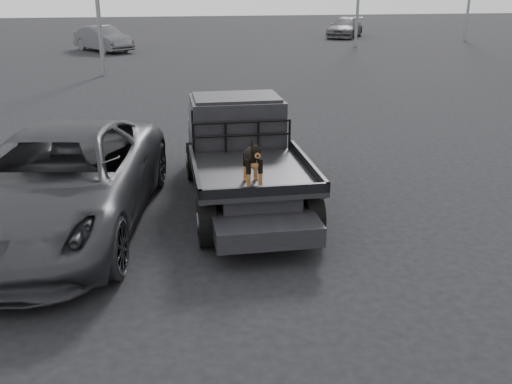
{
  "coord_description": "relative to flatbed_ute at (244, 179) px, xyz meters",
  "views": [
    {
      "loc": [
        -1.95,
        -7.3,
        3.87
      ],
      "look_at": [
        -0.75,
        -0.14,
        1.16
      ],
      "focal_mm": 40.0,
      "sensor_mm": 36.0,
      "label": 1
    }
  ],
  "objects": [
    {
      "name": "distant_car_a",
      "position": [
        -4.48,
        24.76,
        0.24
      ],
      "size": [
        3.68,
        4.32,
        1.4
      ],
      "primitive_type": "imported",
      "rotation": [
        0.0,
        0.0,
        0.62
      ],
      "color": "#49484E",
      "rests_on": "ground"
    },
    {
      "name": "parked_suv",
      "position": [
        -3.1,
        -0.69,
        0.36
      ],
      "size": [
        3.6,
        6.22,
        1.63
      ],
      "primitive_type": "imported",
      "rotation": [
        0.0,
        0.0,
        -0.16
      ],
      "color": "#2F2F34",
      "rests_on": "ground"
    },
    {
      "name": "flatbed_ute",
      "position": [
        0.0,
        0.0,
        0.0
      ],
      "size": [
        2.0,
        5.4,
        0.92
      ],
      "primitive_type": null,
      "color": "black",
      "rests_on": "ground"
    },
    {
      "name": "headache_rack",
      "position": [
        0.0,
        0.2,
        0.74
      ],
      "size": [
        1.8,
        0.08,
        0.55
      ],
      "primitive_type": null,
      "color": "black",
      "rests_on": "flatbed_ute"
    },
    {
      "name": "ground",
      "position": [
        0.54,
        -2.42,
        -0.46
      ],
      "size": [
        120.0,
        120.0,
        0.0
      ],
      "primitive_type": "plane",
      "color": "black",
      "rests_on": "ground"
    },
    {
      "name": "distant_car_b",
      "position": [
        11.78,
        30.62,
        0.21
      ],
      "size": [
        3.95,
        4.89,
        1.33
      ],
      "primitive_type": "imported",
      "rotation": [
        0.0,
        0.0,
        -0.54
      ],
      "color": "#4D4C52",
      "rests_on": "ground"
    },
    {
      "name": "ute_cab",
      "position": [
        0.0,
        0.95,
        0.9
      ],
      "size": [
        1.72,
        1.3,
        0.88
      ],
      "primitive_type": null,
      "color": "black",
      "rests_on": "flatbed_ute"
    },
    {
      "name": "dog",
      "position": [
        -0.1,
        -1.57,
        0.83
      ],
      "size": [
        0.32,
        0.6,
        0.74
      ],
      "primitive_type": null,
      "color": "black",
      "rests_on": "flatbed_ute"
    }
  ]
}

